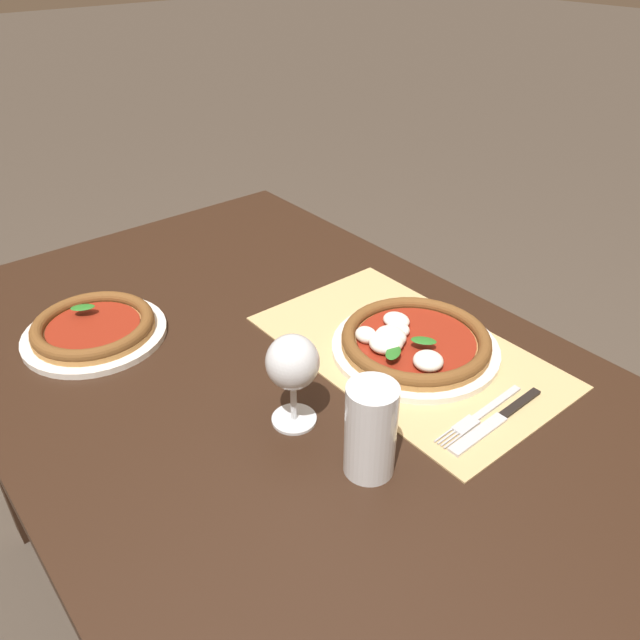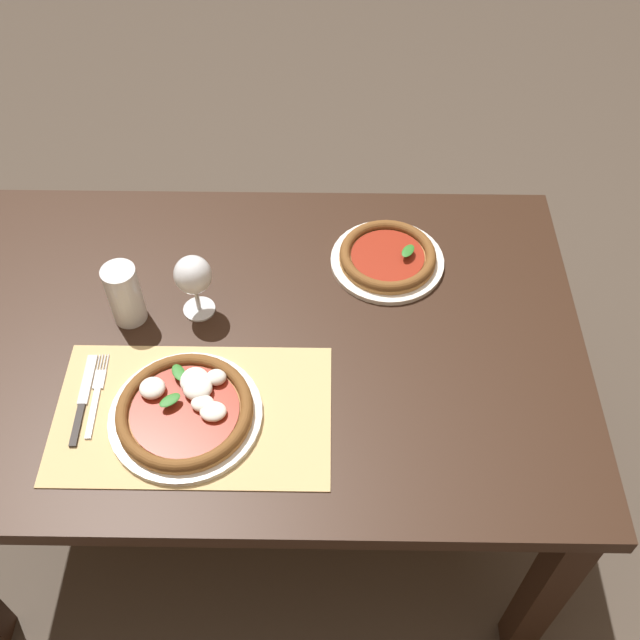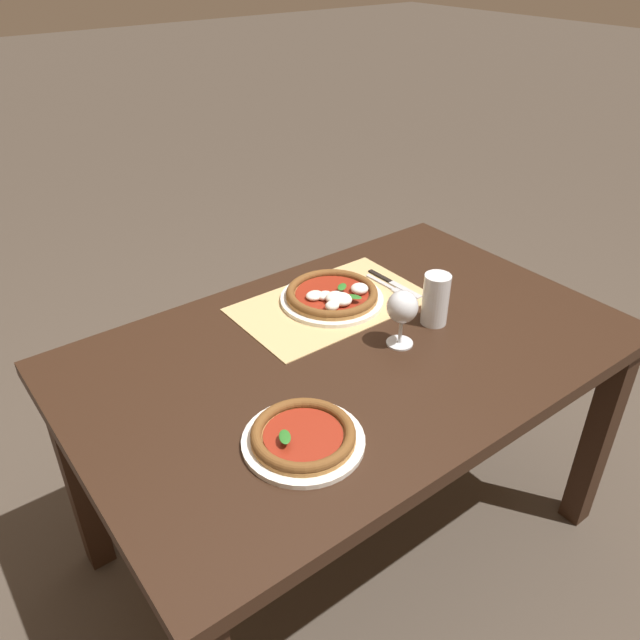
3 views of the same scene
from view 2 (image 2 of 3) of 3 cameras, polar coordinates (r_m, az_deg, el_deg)
The scene contains 9 objects.
ground_plane at distance 2.23m, azimuth -4.18°, elevation -12.97°, with size 24.00×24.00×0.00m, color #473D33.
dining_table at distance 1.68m, azimuth -5.43°, elevation -3.12°, with size 1.44×0.91×0.74m.
paper_placemat at distance 1.50m, azimuth -9.66°, elevation -7.04°, with size 0.54×0.33×0.00m, color tan.
pizza_near at distance 1.48m, azimuth -10.19°, elevation -6.74°, with size 0.30×0.30×0.05m.
pizza_far at distance 1.72m, azimuth 5.17°, elevation 4.77°, with size 0.26×0.26×0.04m.
wine_glass at distance 1.58m, azimuth -9.64°, elevation 3.24°, with size 0.08×0.08×0.16m.
pint_glass at distance 1.62m, azimuth -14.66°, elevation 1.83°, with size 0.07×0.07×0.15m.
fork at distance 1.56m, azimuth -16.66°, elevation -5.45°, with size 0.02×0.20×0.00m.
knife at distance 1.56m, azimuth -17.59°, elevation -5.75°, with size 0.02×0.22×0.01m.
Camera 2 is at (0.17, -0.99, 1.99)m, focal length 42.00 mm.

